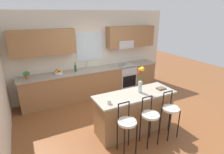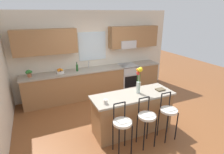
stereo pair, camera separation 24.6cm
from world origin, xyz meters
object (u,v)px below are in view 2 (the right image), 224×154
object	(u,v)px
kitchen_island	(132,112)
bar_stool_near	(122,125)
cookbook	(160,89)
bar_stool_far	(168,112)
flower_vase	(139,78)
mug_ceramic	(106,102)
bar_stool_middle	(147,118)
bottle_olive_oil	(77,68)
potted_plant_small	(29,73)
fruit_bowl_oranges	(60,71)
oven_range	(127,77)

from	to	relation	value
kitchen_island	bar_stool_near	bearing A→B (deg)	-134.71
cookbook	kitchen_island	bearing A→B (deg)	175.45
bar_stool_far	flower_vase	world-z (taller)	flower_vase
bar_stool_far	mug_ceramic	bearing A→B (deg)	162.32
bar_stool_far	mug_ceramic	xyz separation A→B (m)	(-1.27, 0.40, 0.33)
bar_stool_middle	bottle_olive_oil	xyz separation A→B (m)	(-0.72, 2.74, 0.40)
bottle_olive_oil	potted_plant_small	world-z (taller)	bottle_olive_oil
kitchen_island	mug_ceramic	world-z (taller)	mug_ceramic
fruit_bowl_oranges	bottle_olive_oil	size ratio (longest dim) A/B	0.84
bar_stool_middle	bar_stool_far	world-z (taller)	same
bar_stool_middle	oven_range	bearing A→B (deg)	68.81
bar_stool_near	bar_stool_far	distance (m)	1.10
kitchen_island	potted_plant_small	world-z (taller)	potted_plant_small
flower_vase	oven_range	bearing A→B (deg)	67.01
mug_ceramic	oven_range	bearing A→B (deg)	52.49
mug_ceramic	bottle_olive_oil	size ratio (longest dim) A/B	0.32
fruit_bowl_oranges	bar_stool_near	bearing A→B (deg)	-75.99
kitchen_island	bar_stool_far	distance (m)	0.80
cookbook	potted_plant_small	distance (m)	3.56
bar_stool_far	cookbook	bearing A→B (deg)	73.70
bar_stool_middle	cookbook	bearing A→B (deg)	35.70
cookbook	potted_plant_small	size ratio (longest dim) A/B	0.94
flower_vase	cookbook	world-z (taller)	flower_vase
flower_vase	bottle_olive_oil	world-z (taller)	flower_vase
bar_stool_near	bar_stool_far	world-z (taller)	same
oven_range	fruit_bowl_oranges	xyz separation A→B (m)	(-2.28, 0.03, 0.51)
kitchen_island	bar_stool_near	distance (m)	0.80
kitchen_island	bar_stool_near	xyz separation A→B (m)	(-0.55, -0.56, 0.17)
oven_range	bar_stool_middle	bearing A→B (deg)	-111.19
bar_stool_middle	potted_plant_small	size ratio (longest dim) A/B	4.88
bar_stool_middle	potted_plant_small	world-z (taller)	potted_plant_small
bar_stool_middle	mug_ceramic	distance (m)	0.89
kitchen_island	bottle_olive_oil	bearing A→B (deg)	108.20
oven_range	bar_stool_middle	distance (m)	2.91
flower_vase	fruit_bowl_oranges	world-z (taller)	flower_vase
kitchen_island	cookbook	bearing A→B (deg)	-4.55
bottle_olive_oil	potted_plant_small	bearing A→B (deg)	179.95
flower_vase	cookbook	xyz separation A→B (m)	(0.55, -0.09, -0.34)
flower_vase	bar_stool_middle	bearing A→B (deg)	-104.32
cookbook	flower_vase	bearing A→B (deg)	170.95
potted_plant_small	oven_range	bearing A→B (deg)	-0.47
flower_vase	mug_ceramic	bearing A→B (deg)	-168.13
bar_stool_far	fruit_bowl_oranges	size ratio (longest dim) A/B	4.34
bar_stool_middle	bar_stool_far	size ratio (longest dim) A/B	1.00
potted_plant_small	bottle_olive_oil	bearing A→B (deg)	-0.05
flower_vase	fruit_bowl_oranges	size ratio (longest dim) A/B	2.50
oven_range	cookbook	xyz separation A→B (m)	(-0.35, -2.21, 0.48)
bottle_olive_oil	bar_stool_near	bearing A→B (deg)	-86.52
oven_range	bar_stool_far	world-z (taller)	bar_stool_far
bottle_olive_oil	potted_plant_small	xyz separation A→B (m)	(-1.36, 0.00, 0.01)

